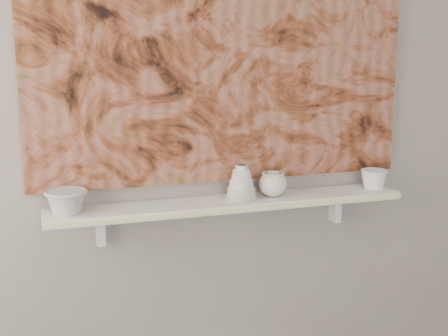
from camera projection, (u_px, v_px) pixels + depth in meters
name	position (u px, v px, depth m)	size (l,w,h in m)	color
wall_back	(222.00, 89.00, 2.40)	(3.60, 3.60, 0.00)	gray
shelf	(230.00, 204.00, 2.41)	(1.40, 0.18, 0.03)	silver
shelf_stripe	(238.00, 210.00, 2.32)	(1.40, 0.01, 0.02)	beige
bracket_left	(100.00, 229.00, 2.34)	(0.03, 0.06, 0.12)	silver
bracket_right	(335.00, 208.00, 2.63)	(0.03, 0.06, 0.12)	silver
painting	(223.00, 38.00, 2.35)	(1.50, 0.03, 1.10)	brown
house_motif	(329.00, 115.00, 2.54)	(0.09, 0.00, 0.08)	black
bowl_grey	(66.00, 201.00, 2.21)	(0.15, 0.15, 0.09)	#9C9C9A
cup_cream	(273.00, 184.00, 2.45)	(0.11, 0.11, 0.10)	silver
bell_vessel	(241.00, 182.00, 2.40)	(0.12, 0.12, 0.14)	beige
bowl_white	(374.00, 179.00, 2.58)	(0.11, 0.11, 0.08)	silver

